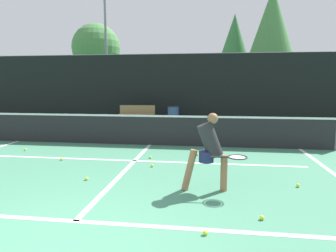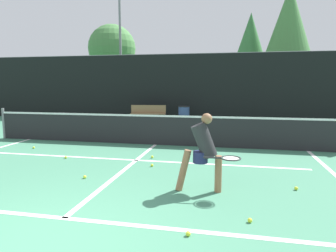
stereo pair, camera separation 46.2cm
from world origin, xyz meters
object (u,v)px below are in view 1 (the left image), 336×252
at_px(player_practicing, 209,149).
at_px(courtside_bench, 137,113).
at_px(parked_car, 172,104).
at_px(trash_bin, 173,114).

bearing_deg(player_practicing, courtside_bench, 106.32).
xyz_separation_m(player_practicing, parked_car, (-2.36, 13.63, -0.14)).
bearing_deg(courtside_bench, parked_car, 68.74).
xyz_separation_m(player_practicing, trash_bin, (-1.77, 9.25, -0.34)).
bearing_deg(trash_bin, player_practicing, -79.19).
distance_m(courtside_bench, trash_bin, 1.78).
distance_m(trash_bin, parked_car, 4.42).
bearing_deg(parked_car, player_practicing, -80.18).
xyz_separation_m(courtside_bench, trash_bin, (1.77, 0.15, -0.05)).
relative_size(courtside_bench, trash_bin, 2.11).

